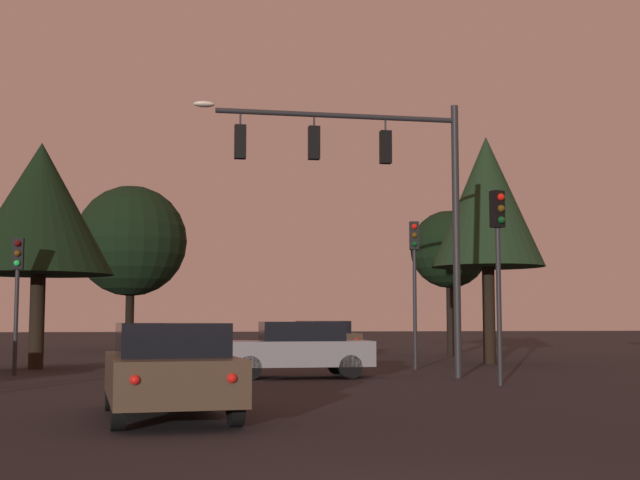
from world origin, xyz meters
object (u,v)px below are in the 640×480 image
object	(u,v)px
traffic_light_corner_right	(17,277)
car_far_lane	(322,338)
tree_center_horizon	(131,241)
tree_left_far	(40,209)
traffic_light_corner_left	(414,265)
tree_right_cluster	(449,250)
car_nearside_lane	(169,368)
car_crossing_right	(297,348)
traffic_light_far_side	(498,248)
tree_behind_sign	(487,202)
traffic_signal_mast_arm	(376,179)

from	to	relation	value
traffic_light_corner_right	car_far_lane	bearing A→B (deg)	46.99
car_far_lane	tree_center_horizon	distance (m)	12.99
tree_left_far	tree_center_horizon	distance (m)	16.95
traffic_light_corner_left	tree_right_cluster	distance (m)	11.02
car_nearside_lane	car_crossing_right	size ratio (longest dim) A/B	1.09
traffic_light_corner_right	traffic_light_far_side	world-z (taller)	traffic_light_far_side
traffic_light_corner_left	tree_behind_sign	distance (m)	5.14
car_nearside_lane	traffic_signal_mast_arm	bearing A→B (deg)	56.86
traffic_light_corner_left	tree_behind_sign	world-z (taller)	tree_behind_sign
car_crossing_right	car_far_lane	bearing A→B (deg)	77.31
tree_behind_sign	tree_center_horizon	size ratio (longest dim) A/B	0.96
traffic_light_far_side	tree_right_cluster	world-z (taller)	tree_right_cluster
traffic_light_far_side	car_nearside_lane	distance (m)	9.96
car_far_lane	traffic_light_corner_right	bearing A→B (deg)	-133.01
tree_left_far	tree_center_horizon	size ratio (longest dim) A/B	0.86
tree_behind_sign	car_nearside_lane	bearing A→B (deg)	-126.29
car_crossing_right	tree_right_cluster	size ratio (longest dim) A/B	0.65
traffic_light_far_side	tree_right_cluster	bearing A→B (deg)	75.52
tree_center_horizon	tree_right_cluster	size ratio (longest dim) A/B	1.33
car_nearside_lane	traffic_light_corner_left	bearing A→B (deg)	58.40
traffic_light_corner_left	tree_center_horizon	size ratio (longest dim) A/B	0.55
car_nearside_lane	car_far_lane	bearing A→B (deg)	74.14
tree_center_horizon	traffic_light_corner_left	bearing A→B (deg)	-62.91
traffic_light_corner_right	tree_right_cluster	bearing A→B (deg)	33.85
traffic_signal_mast_arm	tree_right_cluster	size ratio (longest dim) A/B	1.17
traffic_signal_mast_arm	tree_behind_sign	size ratio (longest dim) A/B	0.91
traffic_light_corner_right	car_nearside_lane	xyz separation A→B (m)	(4.28, -11.48, -1.98)
tree_behind_sign	tree_left_far	bearing A→B (deg)	-177.95
traffic_light_corner_right	car_crossing_right	world-z (taller)	traffic_light_corner_right
traffic_signal_mast_arm	car_nearside_lane	distance (m)	10.98
tree_right_cluster	tree_left_far	bearing A→B (deg)	-154.70
traffic_signal_mast_arm	tree_left_far	bearing A→B (deg)	146.27
traffic_light_far_side	car_crossing_right	size ratio (longest dim) A/B	1.13
car_far_lane	tree_right_cluster	distance (m)	6.86
tree_behind_sign	traffic_light_corner_left	bearing A→B (deg)	-141.85
traffic_light_corner_right	tree_center_horizon	size ratio (longest dim) A/B	0.46
tree_left_far	traffic_light_far_side	bearing A→B (deg)	-37.38
tree_behind_sign	tree_right_cluster	xyz separation A→B (m)	(0.94, 7.20, -1.14)
car_far_lane	tree_center_horizon	size ratio (longest dim) A/B	0.56
traffic_signal_mast_arm	car_crossing_right	bearing A→B (deg)	155.04
traffic_light_corner_left	car_far_lane	bearing A→B (deg)	96.29
car_crossing_right	tree_right_cluster	xyz separation A→B (m)	(8.76, 13.26, 3.87)
traffic_light_corner_right	tree_center_horizon	bearing A→B (deg)	83.53
traffic_light_far_side	tree_center_horizon	world-z (taller)	tree_center_horizon
traffic_light_corner_left	car_nearside_lane	world-z (taller)	traffic_light_corner_left
traffic_light_corner_left	traffic_light_far_side	size ratio (longest dim) A/B	1.00
traffic_light_corner_right	tree_right_cluster	size ratio (longest dim) A/B	0.61
car_nearside_lane	tree_center_horizon	xyz separation A→B (m)	(-2.00, 31.60, 4.84)
traffic_light_corner_left	tree_left_far	world-z (taller)	tree_left_far
car_far_lane	tree_center_horizon	bearing A→B (deg)	135.30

